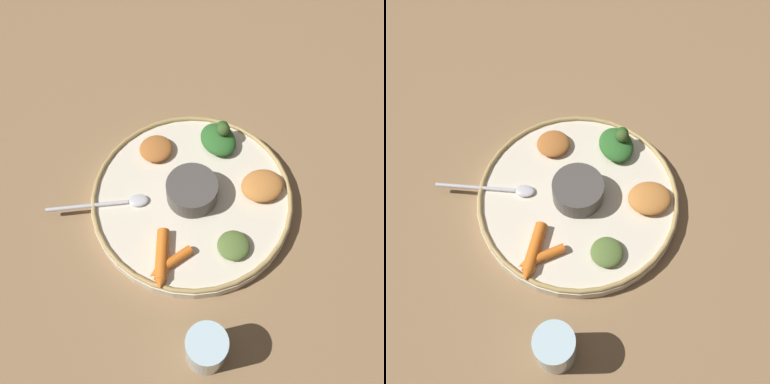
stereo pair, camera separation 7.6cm
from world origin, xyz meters
The scene contains 12 objects.
ground_plane centered at (0.00, 0.00, 0.00)m, with size 2.40×2.40×0.00m, color olive.
platter centered at (0.00, 0.00, 0.01)m, with size 0.35×0.35×0.02m, color beige.
platter_rim centered at (0.00, 0.00, 0.02)m, with size 0.35×0.35×0.01m, color tan.
center_bowl centered at (0.00, 0.00, 0.04)m, with size 0.09×0.09×0.04m.
spoon centered at (-0.12, 0.06, 0.03)m, with size 0.16×0.10×0.01m.
greens_pile centered at (0.10, 0.06, 0.04)m, with size 0.07×0.08×0.05m.
carrot_near_spoon centered at (-0.11, -0.07, 0.03)m, with size 0.07×0.09×0.02m.
carrot_outer centered at (-0.10, -0.08, 0.03)m, with size 0.08×0.02×0.02m.
mound_chickpea centered at (0.00, 0.11, 0.03)m, with size 0.06×0.06×0.02m, color #B2662D.
mound_squash centered at (0.11, -0.06, 0.03)m, with size 0.07×0.06×0.02m, color #C67A38.
mound_collards centered at (0.00, -0.12, 0.03)m, with size 0.05×0.05×0.02m, color #567033.
drinking_glass centered at (-0.13, -0.22, 0.04)m, with size 0.06×0.06×0.09m.
Camera 2 is at (-0.15, -0.35, 0.70)m, focal length 41.88 mm.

